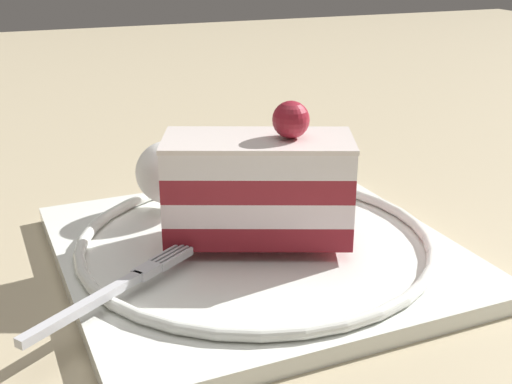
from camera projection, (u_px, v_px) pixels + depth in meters
name	position (u px, v px, depth m)	size (l,w,h in m)	color
ground_plane	(255.00, 246.00, 0.47)	(2.40, 2.40, 0.00)	tan
dessert_plate	(256.00, 248.00, 0.45)	(0.26, 0.26, 0.02)	white
cake_slice	(259.00, 186.00, 0.43)	(0.13, 0.09, 0.09)	maroon
whipped_cream_dollop	(169.00, 172.00, 0.49)	(0.05, 0.05, 0.05)	white
fork	(118.00, 287.00, 0.37)	(0.11, 0.08, 0.00)	silver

